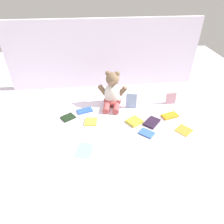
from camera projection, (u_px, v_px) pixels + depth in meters
name	position (u px, v px, depth m)	size (l,w,h in m)	color
ground_plane	(109.00, 115.00, 1.60)	(3.20, 3.20, 0.00)	silver
backdrop_drape	(104.00, 55.00, 1.82)	(1.74, 0.03, 0.62)	white
teddy_bear	(112.00, 93.00, 1.66)	(0.25, 0.24, 0.30)	white
book_case_0	(134.00, 121.00, 1.52)	(0.10, 0.10, 0.02)	gold
book_case_1	(131.00, 101.00, 1.65)	(0.09, 0.01, 0.13)	#8DAAD8
book_case_2	(84.00, 150.00, 1.29)	(0.10, 0.13, 0.01)	#84B6DF
book_case_3	(68.00, 117.00, 1.57)	(0.08, 0.10, 0.01)	black
book_case_4	(91.00, 122.00, 1.52)	(0.09, 0.09, 0.01)	yellow
book_case_5	(85.00, 111.00, 1.64)	(0.07, 0.12, 0.01)	#2D58AE
book_case_6	(152.00, 122.00, 1.51)	(0.09, 0.13, 0.02)	#2A1B31
book_case_7	(171.00, 98.00, 1.71)	(0.09, 0.01, 0.10)	#B27F8C
book_case_8	(147.00, 133.00, 1.42)	(0.07, 0.10, 0.01)	#3966B6
book_case_9	(170.00, 116.00, 1.58)	(0.07, 0.13, 0.02)	orange
book_case_10	(184.00, 130.00, 1.45)	(0.10, 0.10, 0.01)	gold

